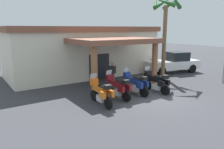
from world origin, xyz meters
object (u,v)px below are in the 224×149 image
at_px(motorcycle_maroon, 118,87).
at_px(motorcycle_orange, 101,93).
at_px(motorcycle_blue, 135,84).
at_px(pedestrian, 112,72).
at_px(motel_building, 83,50).
at_px(palm_tree_near_portico, 165,17).
at_px(pickup_truck_white, 173,63).
at_px(motorcycle_black, 156,82).

bearing_deg(motorcycle_maroon, motorcycle_orange, 100.98).
relative_size(motorcycle_blue, pedestrian, 1.33).
distance_m(motorcycle_orange, pedestrian, 4.49).
height_order(motel_building, motorcycle_blue, motel_building).
bearing_deg(motorcycle_maroon, motel_building, -16.84).
xyz_separation_m(motel_building, palm_tree_near_portico, (4.91, -5.14, 2.82)).
xyz_separation_m(motorcycle_orange, pedestrian, (3.04, 3.29, 0.26)).
bearing_deg(palm_tree_near_portico, motorcycle_blue, -154.37).
relative_size(motorcycle_orange, motorcycle_maroon, 1.00).
bearing_deg(motorcycle_maroon, palm_tree_near_portico, -73.14).
relative_size(motel_building, motorcycle_blue, 6.07).
relative_size(pedestrian, pickup_truck_white, 0.30).
bearing_deg(motorcycle_blue, pickup_truck_white, -71.00).
xyz_separation_m(motel_building, motorcycle_blue, (-0.31, -7.64, -1.48)).
height_order(motorcycle_orange, motorcycle_maroon, same).
distance_m(pickup_truck_white, palm_tree_near_portico, 4.80).
relative_size(motorcycle_maroon, motorcycle_blue, 1.00).
bearing_deg(motorcycle_orange, motel_building, -19.12).
xyz_separation_m(motorcycle_orange, motorcycle_blue, (2.83, 0.44, 0.00)).
bearing_deg(motorcycle_black, motorcycle_blue, 70.39).
relative_size(pedestrian, palm_tree_near_portico, 0.24).
xyz_separation_m(motel_building, motorcycle_orange, (-3.13, -8.08, -1.48)).
height_order(motel_building, palm_tree_near_portico, palm_tree_near_portico).
relative_size(motorcycle_black, palm_tree_near_portico, 0.32).
bearing_deg(pickup_truck_white, motorcycle_black, -135.16).
relative_size(motorcycle_orange, palm_tree_near_portico, 0.32).
height_order(motorcycle_maroon, motorcycle_blue, same).
xyz_separation_m(motorcycle_black, pedestrian, (-1.20, 3.30, 0.26)).
bearing_deg(motorcycle_orange, motorcycle_blue, -79.06).
xyz_separation_m(pedestrian, palm_tree_near_portico, (5.01, -0.35, 4.04)).
height_order(motorcycle_orange, pedestrian, pedestrian).
distance_m(motorcycle_blue, motorcycle_black, 1.48).
height_order(pedestrian, pickup_truck_white, pickup_truck_white).
distance_m(motel_building, palm_tree_near_portico, 7.65).
distance_m(motorcycle_orange, palm_tree_near_portico, 9.59).
bearing_deg(motel_building, motorcycle_black, -81.58).
distance_m(motel_building, pickup_truck_white, 8.50).
xyz_separation_m(motel_building, pickup_truck_white, (7.29, -4.20, -1.24)).
distance_m(motorcycle_black, palm_tree_near_portico, 6.46).
relative_size(motorcycle_orange, motorcycle_black, 1.00).
distance_m(pedestrian, palm_tree_near_portico, 6.44).
relative_size(motorcycle_blue, palm_tree_near_portico, 0.32).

